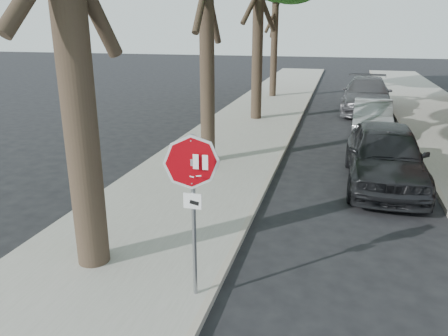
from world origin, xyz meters
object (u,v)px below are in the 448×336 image
object	(u,v)px
stop_sign	(193,186)
car_a	(385,155)
car_b	(372,118)
car_c	(366,95)

from	to	relation	value
stop_sign	car_a	size ratio (longest dim) A/B	0.53
car_b	car_c	xyz separation A→B (m)	(0.00, 5.30, 0.16)
car_a	car_c	bearing A→B (deg)	89.47
car_a	car_b	world-z (taller)	car_a
stop_sign	car_a	bearing A→B (deg)	62.89
car_c	stop_sign	bearing A→B (deg)	-98.34
stop_sign	car_c	world-z (taller)	stop_sign
car_a	stop_sign	bearing A→B (deg)	-117.64
car_c	car_b	bearing A→B (deg)	-87.81
car_b	stop_sign	bearing A→B (deg)	-102.91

